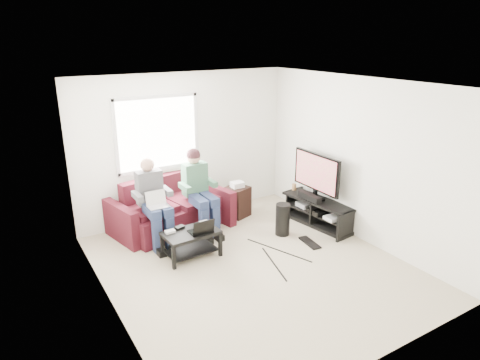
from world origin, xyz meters
The scene contains 26 objects.
floor centered at (0.00, 0.00, 0.00)m, with size 4.50×4.50×0.00m, color #C5B499.
ceiling centered at (0.00, 0.00, 2.60)m, with size 4.50×4.50×0.00m, color white.
wall_back centered at (0.00, 2.25, 1.30)m, with size 4.50×4.50×0.00m, color white.
wall_front centered at (0.00, -2.25, 1.30)m, with size 4.50×4.50×0.00m, color white.
wall_left centered at (-2.00, 0.00, 1.30)m, with size 4.50×4.50×0.00m, color white.
wall_right centered at (2.00, 0.00, 1.30)m, with size 4.50×4.50×0.00m, color white.
window centered at (-0.50, 2.23, 1.60)m, with size 1.48×0.04×1.28m.
sofa centered at (-0.51, 1.82, 0.33)m, with size 2.07×1.21×0.89m.
person_left centered at (-0.91, 1.48, 0.75)m, with size 0.40×0.71×1.37m.
person_right centered at (-0.11, 1.50, 0.82)m, with size 0.40×0.71×1.41m.
laptop_silver centered at (-0.91, 1.29, 0.74)m, with size 0.32×0.22×0.24m, color silver, non-canonical shape.
coffee_table centered at (-0.63, 0.74, 0.30)m, with size 0.84×0.54×0.41m.
laptop_black centered at (-0.51, 0.66, 0.53)m, with size 0.34×0.24×0.24m, color black, non-canonical shape.
controller_a centered at (-0.91, 0.86, 0.43)m, with size 0.14×0.09×0.04m, color silver.
controller_b centered at (-0.73, 0.92, 0.43)m, with size 0.14×0.09×0.04m, color black.
controller_c centered at (-0.33, 0.89, 0.43)m, with size 0.14×0.09×0.04m, color gray.
tv_stand centered at (1.77, 0.63, 0.21)m, with size 0.60×1.44×0.46m.
tv centered at (1.77, 0.73, 0.92)m, with size 0.12×1.10×0.81m.
soundbar centered at (1.65, 0.73, 0.51)m, with size 0.12×0.50×0.10m, color black.
drink_cup centered at (1.72, 1.26, 0.52)m, with size 0.08×0.08×0.12m, color #9B7042.
console_white centered at (1.77, 0.23, 0.28)m, with size 0.30×0.22×0.06m, color silver.
console_grey centered at (1.77, 0.93, 0.29)m, with size 0.34×0.26×0.08m, color gray.
console_black centered at (1.77, 0.58, 0.28)m, with size 0.38×0.30×0.07m, color black.
subwoofer centered at (1.00, 0.63, 0.27)m, with size 0.24×0.24×0.54m, color black.
keyboard_floor centered at (1.17, 0.13, 0.01)m, with size 0.15×0.46×0.03m, color black.
end_table centered at (0.76, 1.70, 0.30)m, with size 0.38×0.38×0.66m.
Camera 1 is at (-3.01, -4.57, 3.18)m, focal length 32.00 mm.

